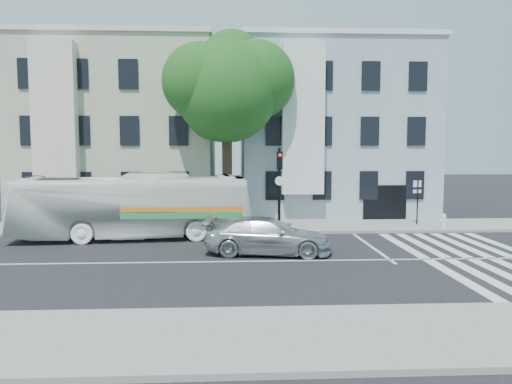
{
  "coord_description": "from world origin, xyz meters",
  "views": [
    {
      "loc": [
        0.15,
        -19.22,
        4.49
      ],
      "look_at": [
        1.36,
        3.7,
        2.4
      ],
      "focal_mm": 35.0,
      "sensor_mm": 36.0,
      "label": 1
    }
  ],
  "objects": [
    {
      "name": "bus",
      "position": [
        -4.57,
        5.2,
        1.59
      ],
      "size": [
        3.69,
        11.64,
        3.19
      ],
      "primitive_type": "imported",
      "rotation": [
        0.0,
        0.0,
        1.66
      ],
      "color": "white",
      "rests_on": "ground"
    },
    {
      "name": "sedan",
      "position": [
        1.72,
        1.32,
        0.77
      ],
      "size": [
        2.86,
        5.54,
        1.54
      ],
      "primitive_type": "imported",
      "rotation": [
        0.0,
        0.0,
        1.43
      ],
      "color": "silver",
      "rests_on": "ground"
    },
    {
      "name": "hedge",
      "position": [
        -2.14,
        6.3,
        0.5
      ],
      "size": [
        8.43,
        2.99,
        0.7
      ],
      "primitive_type": null,
      "rotation": [
        0.0,
        0.0,
        0.26
      ],
      "color": "#256320",
      "rests_on": "sidewalk_far"
    },
    {
      "name": "sidewalk_near",
      "position": [
        0.0,
        -8.0,
        0.07
      ],
      "size": [
        80.0,
        4.0,
        0.15
      ],
      "primitive_type": "cube",
      "color": "gray",
      "rests_on": "ground"
    },
    {
      "name": "fire_hydrant",
      "position": [
        11.47,
        6.39,
        0.56
      ],
      "size": [
        0.44,
        0.26,
        0.81
      ],
      "rotation": [
        0.0,
        0.0,
        0.02
      ],
      "color": "silver",
      "rests_on": "sidewalk_far"
    },
    {
      "name": "ground",
      "position": [
        0.0,
        0.0,
        0.0
      ],
      "size": [
        120.0,
        120.0,
        0.0
      ],
      "primitive_type": "plane",
      "color": "black",
      "rests_on": "ground"
    },
    {
      "name": "sidewalk_far",
      "position": [
        0.0,
        8.0,
        0.07
      ],
      "size": [
        80.0,
        4.0,
        0.15
      ],
      "primitive_type": "cube",
      "color": "gray",
      "rests_on": "ground"
    },
    {
      "name": "traffic_signal",
      "position": [
        2.69,
        6.18,
        2.86
      ],
      "size": [
        0.46,
        0.54,
        4.43
      ],
      "rotation": [
        0.0,
        0.0,
        -0.24
      ],
      "color": "black",
      "rests_on": "ground"
    },
    {
      "name": "building_right",
      "position": [
        7.0,
        15.0,
        5.5
      ],
      "size": [
        12.0,
        10.0,
        11.0
      ],
      "primitive_type": "cube",
      "color": "#8EA1A9",
      "rests_on": "ground"
    },
    {
      "name": "far_sign_pole",
      "position": [
        10.6,
        7.92,
        1.82
      ],
      "size": [
        0.48,
        0.19,
        2.65
      ],
      "rotation": [
        0.0,
        0.0,
        0.12
      ],
      "color": "black",
      "rests_on": "sidewalk_far"
    },
    {
      "name": "building_left",
      "position": [
        -7.0,
        15.0,
        5.5
      ],
      "size": [
        12.0,
        10.0,
        11.0
      ],
      "primitive_type": "cube",
      "color": "#9FA88D",
      "rests_on": "ground"
    },
    {
      "name": "street_tree",
      "position": [
        0.06,
        8.74,
        7.83
      ],
      "size": [
        7.3,
        5.9,
        11.1
      ],
      "color": "#2D2116",
      "rests_on": "ground"
    }
  ]
}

